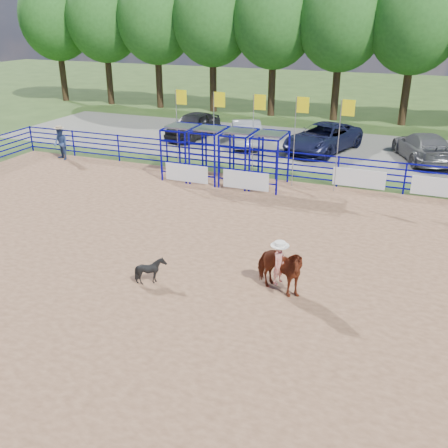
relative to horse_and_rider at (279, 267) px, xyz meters
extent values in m
plane|color=#3F5A24|center=(-3.06, 0.41, -0.86)|extent=(120.00, 120.00, 0.00)
cube|color=#A07250|center=(-3.06, 0.41, -0.85)|extent=(30.00, 20.00, 0.02)
cube|color=gray|center=(-3.06, 17.41, -0.85)|extent=(40.00, 10.00, 0.01)
imported|color=maroon|center=(0.00, 0.00, -0.07)|extent=(1.99, 1.43, 1.53)
imported|color=red|center=(0.00, 0.00, 0.71)|extent=(0.44, 0.53, 1.23)
cylinder|color=white|center=(0.00, 0.00, 1.36)|extent=(0.54, 0.54, 0.12)
imported|color=black|center=(-3.75, -0.88, -0.41)|extent=(0.89, 0.82, 0.85)
imported|color=navy|center=(-15.22, 9.52, 0.07)|extent=(1.08, 0.98, 1.80)
cylinder|color=tan|center=(-15.22, 9.52, 0.97)|extent=(0.56, 0.56, 0.11)
imported|color=black|center=(-10.60, 17.07, -0.03)|extent=(2.44, 5.00, 1.64)
imported|color=gray|center=(-6.77, 16.56, -0.05)|extent=(3.39, 5.09, 1.59)
imported|color=#151836|center=(-1.99, 16.68, -0.03)|extent=(4.39, 6.39, 1.62)
imported|color=#565658|center=(3.58, 16.67, -0.06)|extent=(3.89, 5.82, 1.57)
cube|color=white|center=(-6.86, 8.18, -0.31)|extent=(2.20, 0.04, 0.85)
cube|color=white|center=(-3.86, 8.18, -0.31)|extent=(2.20, 0.04, 0.85)
cube|color=white|center=(0.94, 10.37, -0.31)|extent=(2.40, 0.04, 0.85)
cube|color=white|center=(4.44, 10.37, -0.31)|extent=(2.40, 0.04, 0.85)
cylinder|color=#3F2B19|center=(-28.06, 26.41, 1.54)|extent=(0.56, 0.56, 4.80)
ellipsoid|color=#23571C|center=(-28.06, 26.41, 6.70)|extent=(6.40, 6.40, 7.36)
cylinder|color=#3F2B19|center=(-23.06, 26.41, 1.54)|extent=(0.56, 0.56, 4.80)
ellipsoid|color=#23571C|center=(-23.06, 26.41, 6.70)|extent=(6.40, 6.40, 7.36)
cylinder|color=#3F2B19|center=(-18.06, 26.41, 1.54)|extent=(0.56, 0.56, 4.80)
ellipsoid|color=#23571C|center=(-18.06, 26.41, 6.70)|extent=(6.40, 6.40, 7.36)
cylinder|color=#3F2B19|center=(-13.06, 26.41, 1.54)|extent=(0.56, 0.56, 4.80)
ellipsoid|color=#23571C|center=(-13.06, 26.41, 6.70)|extent=(6.40, 6.40, 7.36)
cylinder|color=#3F2B19|center=(-8.06, 26.41, 1.54)|extent=(0.56, 0.56, 4.80)
ellipsoid|color=#23571C|center=(-8.06, 26.41, 6.70)|extent=(6.40, 6.40, 7.36)
cylinder|color=#3F2B19|center=(-3.06, 26.41, 1.54)|extent=(0.56, 0.56, 4.80)
ellipsoid|color=#23571C|center=(-3.06, 26.41, 6.70)|extent=(6.40, 6.40, 7.36)
cylinder|color=#3F2B19|center=(1.94, 26.41, 1.54)|extent=(0.56, 0.56, 4.80)
ellipsoid|color=#23571C|center=(1.94, 26.41, 6.70)|extent=(6.40, 6.40, 7.36)
camera|label=1|loc=(3.21, -12.49, 6.81)|focal=40.00mm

